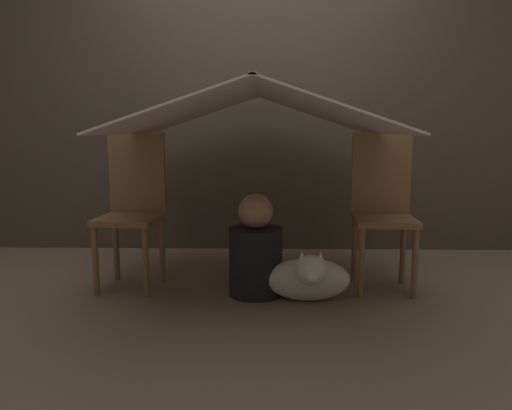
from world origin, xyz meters
The scene contains 8 objects.
ground_plane centered at (0.00, 0.00, 0.00)m, with size 8.80×8.80×0.00m, color #7A6651.
wall_back centered at (0.00, 1.21, 1.25)m, with size 7.00×0.05×2.50m.
chair_left centered at (-0.77, 0.21, 0.52)m, with size 0.40×0.40×0.96m.
chair_right centered at (0.78, 0.21, 0.52)m, with size 0.38×0.38×0.96m.
sheet_canopy centered at (0.00, 0.14, 1.09)m, with size 1.56×1.55×0.27m.
person_front centered at (0.00, 0.04, 0.25)m, with size 0.32×0.32×0.61m.
dog centered at (0.30, -0.09, 0.14)m, with size 0.48×0.40×0.34m.
floor_cushion centered at (0.14, 0.21, 0.05)m, with size 0.40×0.32×0.10m.
Camera 1 is at (0.06, -2.85, 0.99)m, focal length 35.00 mm.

